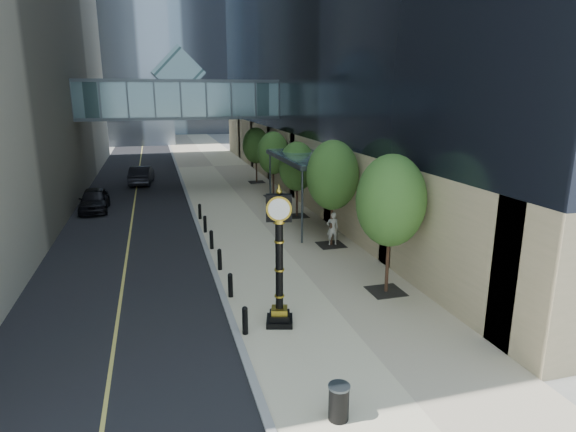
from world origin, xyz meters
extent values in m
plane|color=gray|center=(0.00, 0.00, 0.00)|extent=(320.00, 320.00, 0.00)
cube|color=black|center=(-7.00, 40.00, 0.01)|extent=(8.00, 180.00, 0.02)
cube|color=beige|center=(1.00, 40.00, 0.03)|extent=(8.00, 180.00, 0.06)
cube|color=gray|center=(-3.00, 40.00, 0.04)|extent=(0.25, 180.00, 0.07)
cube|color=slate|center=(-3.00, 28.00, 7.50)|extent=(17.00, 4.00, 3.00)
cube|color=#383F44|center=(-3.00, 28.00, 6.05)|extent=(17.00, 4.20, 0.25)
cube|color=#383F44|center=(-3.00, 28.00, 8.95)|extent=(17.00, 4.20, 0.25)
cube|color=slate|center=(-3.00, 28.00, 9.60)|extent=(4.24, 3.00, 4.24)
cube|color=#383F44|center=(3.50, 14.00, 4.20)|extent=(3.00, 8.00, 0.25)
cube|color=slate|center=(3.50, 14.00, 4.35)|extent=(2.80, 7.80, 0.06)
cylinder|color=#383F44|center=(2.20, 10.30, 2.10)|extent=(0.12, 0.12, 4.20)
cylinder|color=#383F44|center=(2.20, 17.70, 2.10)|extent=(0.12, 0.12, 4.20)
cylinder|color=black|center=(-2.70, 1.00, 0.51)|extent=(0.20, 0.20, 0.90)
cylinder|color=black|center=(-2.70, 4.20, 0.51)|extent=(0.20, 0.20, 0.90)
cylinder|color=black|center=(-2.70, 7.40, 0.51)|extent=(0.20, 0.20, 0.90)
cylinder|color=black|center=(-2.70, 10.60, 0.51)|extent=(0.20, 0.20, 0.90)
cylinder|color=black|center=(-2.70, 13.80, 0.51)|extent=(0.20, 0.20, 0.90)
cylinder|color=black|center=(-2.70, 17.00, 0.51)|extent=(0.20, 0.20, 0.90)
cube|color=black|center=(3.60, 3.00, 0.07)|extent=(1.40, 1.40, 0.02)
cylinder|color=#3E271A|center=(3.60, 3.00, 1.58)|extent=(0.14, 0.14, 3.04)
ellipsoid|color=#2E6224|center=(3.60, 3.00, 3.93)|extent=(2.78, 2.78, 3.71)
cube|color=black|center=(3.60, 9.50, 0.07)|extent=(1.40, 1.40, 0.02)
cylinder|color=#3E271A|center=(3.60, 9.50, 1.56)|extent=(0.14, 0.14, 3.01)
ellipsoid|color=#2E6224|center=(3.60, 9.50, 3.89)|extent=(2.75, 2.75, 3.67)
cube|color=black|center=(3.60, 16.00, 0.07)|extent=(1.40, 1.40, 0.02)
cylinder|color=#3E271A|center=(3.60, 16.00, 1.38)|extent=(0.14, 0.14, 2.63)
ellipsoid|color=#2E6224|center=(3.60, 16.00, 3.41)|extent=(2.41, 2.41, 3.22)
cube|color=black|center=(3.60, 22.50, 0.07)|extent=(1.40, 1.40, 0.02)
cylinder|color=#3E271A|center=(3.60, 22.50, 1.42)|extent=(0.14, 0.14, 2.71)
ellipsoid|color=#2E6224|center=(3.60, 22.50, 3.51)|extent=(2.49, 2.49, 3.31)
cube|color=black|center=(3.60, 29.00, 0.07)|extent=(1.40, 1.40, 0.02)
cylinder|color=#3E271A|center=(3.60, 29.00, 1.38)|extent=(0.14, 0.14, 2.64)
ellipsoid|color=#2E6224|center=(3.60, 29.00, 3.42)|extent=(2.42, 2.42, 3.22)
cube|color=black|center=(-1.38, 1.40, 0.16)|extent=(1.14, 1.14, 0.21)
cube|color=black|center=(-1.38, 1.40, 0.37)|extent=(0.89, 0.89, 0.21)
cube|color=gold|center=(-1.38, 1.40, 0.57)|extent=(0.70, 0.70, 0.21)
cylinder|color=black|center=(-1.38, 1.40, 2.27)|extent=(0.27, 0.27, 3.18)
cube|color=black|center=(-1.38, 1.40, 4.32)|extent=(0.92, 0.53, 0.92)
cylinder|color=white|center=(-1.38, 1.58, 4.32)|extent=(0.70, 0.23, 0.72)
cylinder|color=white|center=(-1.38, 1.22, 4.32)|extent=(0.70, 0.23, 0.72)
sphere|color=gold|center=(-1.38, 1.40, 4.89)|extent=(0.21, 0.21, 0.21)
cylinder|color=black|center=(-1.25, -4.00, 0.51)|extent=(0.65, 0.65, 0.90)
imported|color=#ACA99E|center=(3.67, 9.52, 0.98)|extent=(0.71, 0.50, 1.84)
imported|color=black|center=(-9.57, 21.45, 0.81)|extent=(1.90, 4.64, 1.58)
imported|color=black|center=(-6.55, 31.08, 0.85)|extent=(2.26, 5.19, 1.66)
camera|label=1|loc=(-5.29, -13.79, 8.09)|focal=30.00mm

